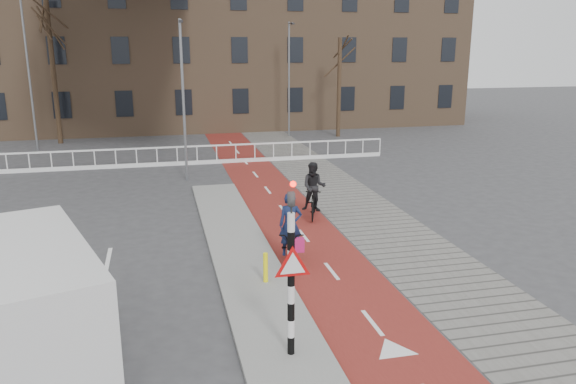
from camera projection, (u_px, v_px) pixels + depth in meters
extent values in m
plane|color=#38383A|center=(296.00, 310.00, 13.06)|extent=(120.00, 120.00, 0.00)
cube|color=maroon|center=(272.00, 196.00, 22.80)|extent=(2.50, 60.00, 0.01)
cube|color=slate|center=(338.00, 192.00, 23.42)|extent=(3.00, 60.00, 0.01)
cube|color=gray|center=(241.00, 250.00, 16.65)|extent=(1.80, 16.00, 0.12)
cylinder|color=black|center=(291.00, 285.00, 10.65)|extent=(0.14, 0.14, 2.88)
imported|color=black|center=(291.00, 192.00, 10.18)|extent=(0.13, 0.16, 0.80)
cylinder|color=#FF0C05|center=(293.00, 184.00, 10.00)|extent=(0.11, 0.02, 0.11)
cylinder|color=#FEF40E|center=(266.00, 267.00, 14.23)|extent=(0.12, 0.12, 0.77)
imported|color=black|center=(290.00, 245.00, 15.75)|extent=(1.01, 2.03, 1.02)
imported|color=#131D3F|center=(290.00, 225.00, 15.59)|extent=(0.71, 0.53, 1.77)
cube|color=#BD1A5F|center=(299.00, 245.00, 15.21)|extent=(0.34, 0.25, 0.38)
imported|color=black|center=(314.00, 202.00, 19.91)|extent=(1.11, 1.93, 1.12)
imported|color=black|center=(314.00, 187.00, 19.77)|extent=(1.02, 0.91, 1.75)
cube|color=silver|center=(32.00, 295.00, 11.08)|extent=(3.58, 5.60, 2.09)
cube|color=#1E8D26|center=(89.00, 294.00, 11.34)|extent=(1.04, 3.18, 0.55)
cube|color=black|center=(1.00, 332.00, 8.86)|extent=(1.80, 0.62, 0.90)
cylinder|color=black|center=(103.00, 362.00, 10.27)|extent=(0.47, 0.77, 0.73)
cylinder|color=black|center=(67.00, 291.00, 13.21)|extent=(0.47, 0.77, 0.73)
cube|color=silver|center=(115.00, 149.00, 27.72)|extent=(28.00, 0.08, 0.08)
cube|color=silver|center=(116.00, 166.00, 27.93)|extent=(28.00, 0.10, 0.20)
cube|color=#7F6047|center=(151.00, 44.00, 40.99)|extent=(46.00, 10.00, 12.00)
cylinder|color=#2E2114|center=(53.00, 73.00, 33.91)|extent=(0.30, 0.30, 8.64)
cylinder|color=#2E2114|center=(339.00, 88.00, 36.79)|extent=(0.27, 0.27, 6.40)
cylinder|color=slate|center=(183.00, 102.00, 24.59)|extent=(0.12, 0.12, 7.04)
cylinder|color=slate|center=(29.00, 76.00, 31.68)|extent=(0.12, 0.12, 8.49)
cylinder|color=slate|center=(289.00, 80.00, 36.72)|extent=(0.12, 0.12, 7.37)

